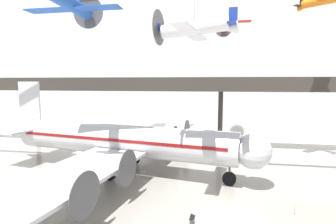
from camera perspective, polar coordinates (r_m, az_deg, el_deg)
The scene contains 10 objects.
ground_plane at distance 20.85m, azimuth 12.90°, elevation -21.65°, with size 260.00×260.00×0.00m, color gray.
hangar_back_wall at distance 51.19m, azimuth 11.15°, elevation 11.11°, with size 140.00×3.00×27.86m.
mezzanine_walkway at distance 38.35m, azimuth 11.51°, elevation 4.92°, with size 110.00×3.20×10.45m.
airliner_silver_main at distance 29.15m, azimuth -10.52°, elevation -6.11°, with size 31.34×35.97×9.83m.
suspended_plane_red_highwing at distance 40.64m, azimuth 12.20°, elevation 18.09°, with size 7.49×6.10×6.12m.
suspended_plane_white_twin at distance 21.06m, azimuth 5.80°, elevation 17.69°, with size 6.52×7.94×9.96m.
suspended_plane_blue_trainer at distance 25.60m, azimuth -20.50°, elevation 21.14°, with size 8.68×7.07×7.81m.
suspended_plane_orange_highwing at distance 36.53m, azimuth 30.57°, elevation 20.22°, with size 6.22×5.82×5.01m.
stanchion_barrier at distance 22.49m, azimuth 25.81°, elevation -19.04°, with size 0.36×0.36×1.08m.
info_sign_pedestal at distance 18.93m, azimuth 5.27°, elevation -23.06°, with size 0.40×0.70×1.24m.
Camera 1 is at (-1.32, -18.35, 9.82)m, focal length 28.00 mm.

